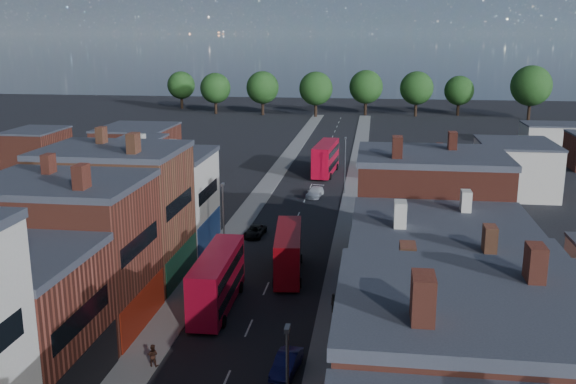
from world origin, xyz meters
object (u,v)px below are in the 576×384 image
(bus_0, at_px, (217,279))
(bus_2, at_px, (326,158))
(car_1, at_px, (287,363))
(car_3, at_px, (315,192))
(ped_1, at_px, (153,355))
(ped_3, at_px, (333,303))
(bus_1, at_px, (288,251))
(car_2, at_px, (255,231))

(bus_0, bearing_deg, bus_2, 83.95)
(car_1, xyz_separation_m, car_3, (-2.60, 47.85, 0.01))
(ped_1, distance_m, ped_3, 15.52)
(bus_1, relative_size, car_1, 2.57)
(car_3, height_order, ped_3, ped_3)
(car_2, bearing_deg, bus_1, -60.39)
(bus_0, bearing_deg, car_1, -54.32)
(bus_0, bearing_deg, car_2, 90.62)
(bus_1, height_order, bus_2, bus_2)
(car_2, relative_size, car_3, 0.90)
(car_2, height_order, car_3, car_3)
(bus_0, xyz_separation_m, ped_1, (-2.04, -10.10, -1.64))
(car_1, relative_size, ped_3, 2.50)
(bus_1, distance_m, car_3, 30.08)
(bus_1, bearing_deg, ped_3, -65.39)
(bus_0, distance_m, car_1, 11.99)
(car_1, bearing_deg, bus_2, 99.61)
(car_1, height_order, ped_3, ped_3)
(car_1, xyz_separation_m, ped_3, (2.47, 9.74, 0.26))
(car_1, height_order, car_2, car_1)
(bus_2, xyz_separation_m, ped_3, (4.77, -53.07, -1.83))
(ped_3, bearing_deg, ped_1, 135.70)
(bus_0, relative_size, bus_2, 0.91)
(bus_1, bearing_deg, car_3, 84.62)
(ped_1, relative_size, ped_3, 0.98)
(car_1, height_order, ped_1, ped_1)
(ped_1, bearing_deg, car_1, -174.00)
(car_3, distance_m, ped_1, 48.88)
(bus_2, height_order, ped_3, bus_2)
(bus_1, distance_m, ped_1, 19.69)
(bus_1, height_order, car_2, bus_1)
(bus_1, bearing_deg, car_2, 109.24)
(ped_1, xyz_separation_m, ped_3, (11.57, 10.33, 0.02))
(bus_2, relative_size, ped_3, 7.48)
(bus_1, height_order, ped_1, bus_1)
(car_1, distance_m, car_3, 47.92)
(bus_0, height_order, car_3, bus_0)
(car_2, bearing_deg, ped_3, -58.08)
(bus_1, bearing_deg, bus_0, -125.74)
(bus_1, bearing_deg, bus_2, 84.04)
(bus_1, relative_size, car_3, 2.23)
(bus_2, relative_size, car_1, 3.00)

